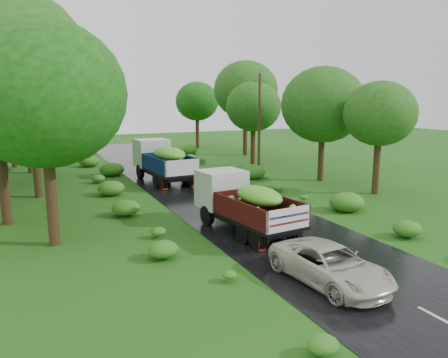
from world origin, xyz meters
TOP-DOWN VIEW (x-y plane):
  - ground at (0.00, 0.00)m, footprint 120.00×120.00m
  - road at (0.00, 5.00)m, footprint 6.50×80.00m
  - road_lines at (0.00, 6.00)m, footprint 0.12×69.60m
  - truck_near at (-1.34, 5.52)m, footprint 2.84×6.22m
  - truck_far at (-1.29, 18.46)m, footprint 2.97×7.00m
  - car at (-1.31, -0.78)m, footprint 2.46×4.65m
  - utility_pole at (6.10, 17.54)m, footprint 1.29×0.59m
  - trees_left at (-10.79, 21.08)m, footprint 7.29×32.22m
  - trees_right at (9.37, 22.73)m, footprint 6.06×30.71m
  - shrubs at (0.00, 14.00)m, footprint 11.90×44.00m

SIDE VIEW (x-z plane):
  - ground at x=0.00m, z-range 0.00..0.00m
  - road at x=0.00m, z-range 0.00..0.02m
  - road_lines at x=0.00m, z-range 0.02..0.02m
  - shrubs at x=0.00m, z-range 0.00..0.70m
  - car at x=-1.31m, z-range 0.02..1.27m
  - truck_near at x=-1.34m, z-range 0.17..2.69m
  - truck_far at x=-1.29m, z-range 0.19..3.05m
  - utility_pole at x=6.10m, z-range 0.11..7.82m
  - trees_right at x=9.37m, z-range 1.43..9.76m
  - trees_left at x=-10.79m, z-range 1.82..11.83m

